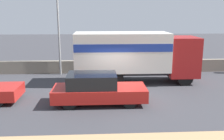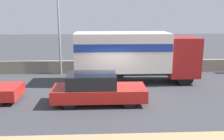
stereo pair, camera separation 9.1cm
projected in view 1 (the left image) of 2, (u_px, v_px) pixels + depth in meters
ground_plane at (113, 97)px, 13.36m from camera, size 80.00×80.00×0.00m
stone_wall_backdrop at (109, 66)px, 18.77m from camera, size 60.00×0.35×0.94m
street_lamp at (58, 18)px, 17.45m from camera, size 0.56×0.28×7.07m
box_truck at (134, 53)px, 15.80m from camera, size 7.74×2.33×3.21m
car_hatchback at (97, 89)px, 12.30m from camera, size 4.58×1.75×1.53m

